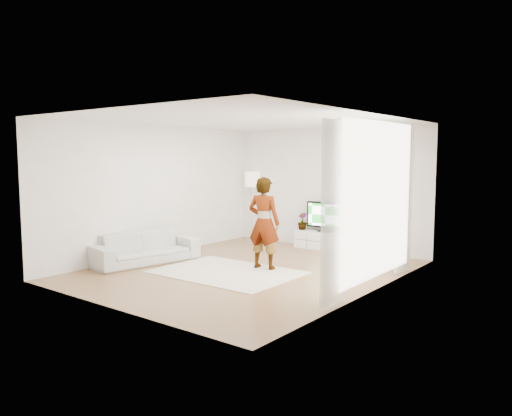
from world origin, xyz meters
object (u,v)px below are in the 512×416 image
Objects in this scene: rug at (227,272)px; player at (264,223)px; media_console at (325,241)px; television at (326,216)px; floor_lamp at (252,182)px; sofa at (145,247)px.

player is at bearing 62.28° from rug.
television is (0.00, 0.03, 0.58)m from media_console.
rug is 1.46× the size of player.
rug is at bearing -59.47° from floor_lamp.
sofa is (-1.86, -0.38, 0.31)m from rug.
media_console is at bearing -21.25° from sofa.
sofa is (-2.13, -3.53, -0.47)m from television.
floor_lamp is at bearing 9.12° from sofa.
media_console is 0.58m from television.
floor_lamp is at bearing 120.53° from rug.
media_console is 3.14m from rug.
rug is 1.46× the size of floor_lamp.
floor_lamp reaches higher than sofa.
television is 2.49m from player.
player is 2.51m from sofa.
floor_lamp reaches higher than rug.
media_console is at bearing 1.79° from floor_lamp.
sofa is at bearing -90.93° from floor_lamp.
player is at bearing -88.10° from media_console.
sofa is at bearing -121.30° from media_console.
television is at bearing 85.12° from rug.
floor_lamp is (-2.07, -0.09, 0.71)m from television.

